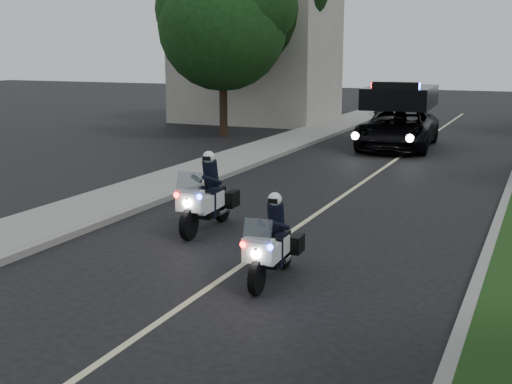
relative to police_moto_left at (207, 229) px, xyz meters
The scene contains 13 objects.
ground 4.78m from the police_moto_left, 68.35° to the right, with size 120.00×120.00×0.00m, color black.
curb_right 8.08m from the police_moto_left, 43.44° to the left, with size 0.20×60.00×0.15m, color gray.
curb_left 6.02m from the police_moto_left, 112.80° to the left, with size 0.20×60.00×0.15m, color gray.
sidewalk_left 6.53m from the police_moto_left, 121.74° to the left, with size 2.00×60.00×0.16m, color gray.
building_far 23.34m from the police_moto_left, 110.91° to the left, with size 8.00×6.00×7.00m, color #A8A396.
lane_marking 5.83m from the police_moto_left, 72.37° to the left, with size 0.12×50.00×0.01m, color #BFB78C.
police_moto_left is the anchor object (origin of this frame).
police_moto_right 3.56m from the police_moto_left, 43.91° to the right, with size 0.63×1.79×1.52m, color white, non-canonical shape.
police_suv 14.23m from the police_moto_left, 85.24° to the left, with size 2.73×5.91×2.87m, color black.
bicycle 20.48m from the police_moto_left, 92.97° to the left, with size 0.58×1.67×0.88m, color black.
cyclist 20.48m from the police_moto_left, 92.97° to the left, with size 0.64×0.43×1.78m, color black.
tree_left_near 16.19m from the police_moto_left, 115.08° to the left, with size 5.72×5.72×9.54m, color #184316, non-canonical shape.
tree_left_far 21.45m from the police_moto_left, 111.26° to the left, with size 6.82×6.82×11.37m, color black, non-canonical shape.
Camera 1 is at (4.98, -8.25, 3.89)m, focal length 47.14 mm.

